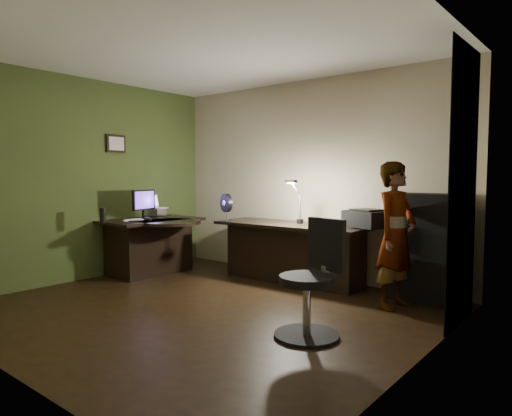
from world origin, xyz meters
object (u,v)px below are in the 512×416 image
Objects in this scene: desk_left at (152,246)px; person at (396,235)px; desk_right at (291,253)px; cabinet at (429,248)px; office_chair at (307,279)px; monitor at (143,208)px.

person is (3.37, 0.57, 0.39)m from desk_left.
desk_right is 1.71× the size of cabinet.
cabinet reaches higher than desk_left.
office_chair is (1.28, -1.59, 0.13)m from desk_right.
office_chair is at bearing -104.28° from cabinet.
monitor reaches higher than office_chair.
cabinet is 2.72× the size of monitor.
desk_right is 1.59m from person.
monitor reaches higher than desk_right.
desk_left is 3.07× the size of monitor.
office_chair reaches higher than desk_right.
desk_right is 1.33× the size of person.
person is at bearing 11.11° from desk_left.
monitor is 3.22m from office_chair.
cabinet is 1.17× the size of office_chair.
cabinet is at bearing 90.30° from office_chair.
office_chair is (-0.43, -1.82, -0.09)m from cabinet.
office_chair is (3.13, -0.78, 0.12)m from desk_left.
person is (-0.19, -0.47, 0.17)m from cabinet.
cabinet is 0.78× the size of person.
office_chair is 0.66× the size of person.
person reaches higher than desk_left.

